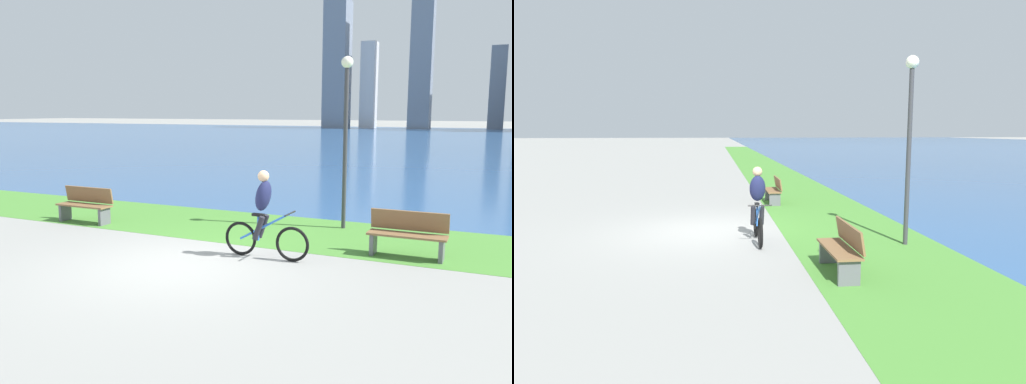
{
  "view_description": "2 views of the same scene",
  "coord_description": "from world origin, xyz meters",
  "views": [
    {
      "loc": [
        5.37,
        -7.97,
        2.84
      ],
      "look_at": [
        0.98,
        1.34,
        1.26
      ],
      "focal_mm": 37.29,
      "sensor_mm": 36.0,
      "label": 1
    },
    {
      "loc": [
        11.35,
        0.21,
        2.52
      ],
      "look_at": [
        1.36,
        1.43,
        1.16
      ],
      "focal_mm": 31.96,
      "sensor_mm": 36.0,
      "label": 2
    }
  ],
  "objects": [
    {
      "name": "cyclist_lead",
      "position": [
        1.23,
        1.17,
        0.84
      ],
      "size": [
        1.77,
        0.52,
        1.71
      ],
      "color": "black",
      "rests_on": "ground"
    },
    {
      "name": "bench_near_path",
      "position": [
        -4.28,
        2.27,
        0.45
      ],
      "size": [
        1.5,
        0.47,
        0.9
      ],
      "color": "brown",
      "rests_on": "ground"
    },
    {
      "name": "ground_plane",
      "position": [
        0.0,
        0.0,
        0.0
      ],
      "size": [
        300.0,
        300.0,
        0.0
      ],
      "primitive_type": "plane",
      "color": "gray"
    },
    {
      "name": "lamppost_tall",
      "position": [
        1.89,
        4.41,
        2.66
      ],
      "size": [
        0.28,
        0.28,
        4.09
      ],
      "color": "#38383D",
      "rests_on": "ground"
    },
    {
      "name": "bench_far_along_path",
      "position": [
        3.74,
        2.42,
        0.45
      ],
      "size": [
        1.5,
        0.47,
        0.9
      ],
      "color": "brown",
      "rests_on": "ground"
    },
    {
      "name": "grass_strip_bayside",
      "position": [
        0.0,
        3.52,
        0.0
      ],
      "size": [
        120.0,
        3.38,
        0.01
      ],
      "primitive_type": "cube",
      "color": "#478433",
      "rests_on": "ground"
    }
  ]
}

